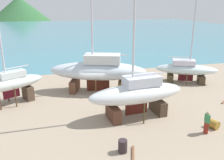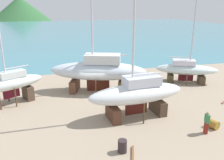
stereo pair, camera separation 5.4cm
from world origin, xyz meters
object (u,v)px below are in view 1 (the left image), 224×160
at_px(worker, 207,122).
at_px(barrel_rust_far, 7,88).
at_px(sailboat_small_center, 98,70).
at_px(barrel_by_slipway, 213,124).
at_px(sailboat_large_starboard, 11,84).
at_px(sailboat_far_slipway, 186,69).
at_px(sailboat_mid_port, 137,93).
at_px(barrel_rust_near, 123,146).

relative_size(worker, barrel_rust_far, 2.16).
height_order(sailboat_small_center, barrel_by_slipway, sailboat_small_center).
bearing_deg(sailboat_small_center, sailboat_large_starboard, 27.76).
bearing_deg(barrel_by_slipway, sailboat_large_starboard, 150.81).
bearing_deg(sailboat_far_slipway, worker, -88.50).
bearing_deg(barrel_rust_far, sailboat_small_center, -15.18).
bearing_deg(sailboat_far_slipway, barrel_by_slipway, -84.95).
bearing_deg(barrel_rust_far, barrel_by_slipway, -37.40).
height_order(worker, barrel_rust_far, worker).
height_order(sailboat_mid_port, barrel_by_slipway, sailboat_mid_port).
bearing_deg(sailboat_small_center, sailboat_mid_port, 124.57).
bearing_deg(sailboat_small_center, barrel_rust_near, 105.11).
height_order(sailboat_small_center, worker, sailboat_small_center).
relative_size(sailboat_far_slipway, barrel_by_slipway, 15.14).
xyz_separation_m(sailboat_large_starboard, barrel_by_slipway, (15.68, -8.76, -1.62)).
height_order(sailboat_large_starboard, barrel_rust_near, sailboat_large_starboard).
xyz_separation_m(barrel_rust_near, barrel_rust_far, (-9.15, 14.20, -0.15)).
height_order(sailboat_far_slipway, barrel_by_slipway, sailboat_far_slipway).
height_order(sailboat_far_slipway, barrel_rust_near, sailboat_far_slipway).
distance_m(sailboat_far_slipway, worker, 12.41).
xyz_separation_m(sailboat_small_center, barrel_rust_far, (-9.80, 2.66, -2.10)).
bearing_deg(barrel_by_slipway, barrel_rust_near, -170.04).
height_order(sailboat_small_center, barrel_rust_far, sailboat_small_center).
distance_m(sailboat_mid_port, sailboat_large_starboard, 11.93).
bearing_deg(sailboat_small_center, barrel_by_slipway, 142.85).
xyz_separation_m(sailboat_mid_port, sailboat_far_slipway, (8.97, 7.39, -0.42)).
bearing_deg(sailboat_mid_port, barrel_rust_near, 55.34).
distance_m(worker, barrel_rust_near, 6.70).
bearing_deg(worker, barrel_rust_far, 151.72).
bearing_deg(worker, barrel_rust_near, -161.27).
height_order(sailboat_large_starboard, worker, sailboat_large_starboard).
bearing_deg(barrel_rust_near, sailboat_large_starboard, 128.43).
distance_m(sailboat_far_slipway, barrel_rust_far, 20.90).
distance_m(sailboat_mid_port, barrel_rust_far, 15.23).
height_order(barrel_rust_near, barrel_rust_far, barrel_rust_near).
distance_m(sailboat_large_starboard, sailboat_small_center, 8.79).
relative_size(barrel_rust_near, barrel_rust_far, 1.05).
xyz_separation_m(sailboat_mid_port, barrel_by_slipway, (5.03, -3.38, -1.74)).
relative_size(sailboat_large_starboard, barrel_rust_near, 12.37).
bearing_deg(barrel_rust_near, barrel_by_slipway, 9.96).
bearing_deg(barrel_by_slipway, sailboat_far_slipway, 69.91).
xyz_separation_m(worker, barrel_by_slipway, (1.03, 0.58, -0.57)).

